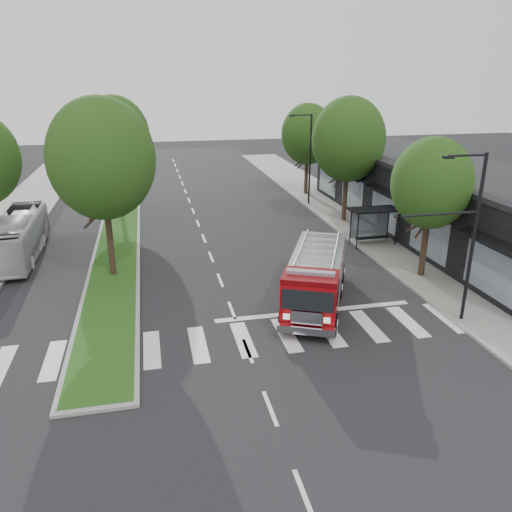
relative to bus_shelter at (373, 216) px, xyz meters
The scene contains 14 objects.
ground 14.00m from the bus_shelter, 143.97° to the right, with size 140.00×140.00×0.00m, color black.
sidewalk_right 3.00m from the bus_shelter, 54.94° to the left, with size 5.00×80.00×0.15m, color gray.
median 19.92m from the bus_shelter, 150.20° to the left, with size 3.00×50.00×0.15m.
storefront_row 6.11m from the bus_shelter, 17.71° to the left, with size 8.00×30.00×5.00m, color black.
bus_shelter is the anchor object (origin of this frame).
tree_right_near 7.06m from the bus_shelter, 87.21° to the right, with size 4.40×4.40×8.05m.
tree_right_mid 7.36m from the bus_shelter, 87.07° to the left, with size 5.60×5.60×9.72m.
tree_right_far 16.30m from the bus_shelter, 88.92° to the left, with size 5.00×5.00×8.73m.
tree_median_near 17.98m from the bus_shelter, behind, with size 5.80×5.80×10.16m.
tree_median_far 21.36m from the bus_shelter, 145.43° to the left, with size 5.60×5.60×9.72m.
streetlight_right_near 12.05m from the bus_shelter, 97.76° to the right, with size 4.08×0.22×8.00m.
streetlight_right_far 12.13m from the bus_shelter, 94.11° to the left, with size 2.11×0.20×8.00m.
fire_engine 10.71m from the bus_shelter, 129.88° to the right, with size 5.78×8.74×2.93m.
city_bus 23.35m from the bus_shelter, behind, with size 2.31×9.86×2.75m, color #B2B2B7.
Camera 1 is at (-3.63, -22.26, 11.04)m, focal length 35.00 mm.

